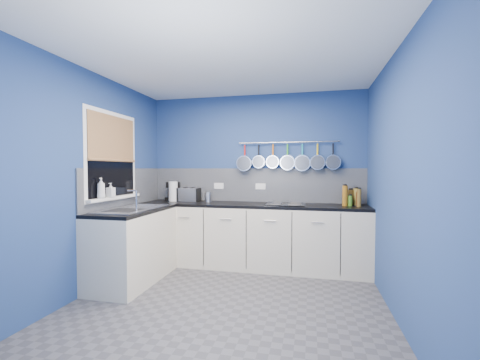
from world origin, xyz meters
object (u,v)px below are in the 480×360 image
at_px(coffee_maker, 173,191).
at_px(soap_bottle_a, 101,188).
at_px(soap_bottle_b, 111,190).
at_px(toaster, 189,195).
at_px(hob, 286,204).
at_px(paper_towel, 173,191).
at_px(canister, 208,197).

bearing_deg(coffee_maker, soap_bottle_a, -85.11).
relative_size(soap_bottle_b, toaster, 0.55).
distance_m(toaster, hob, 1.49).
bearing_deg(paper_towel, hob, -2.35).
distance_m(coffee_maker, toaster, 0.28).
xyz_separation_m(soap_bottle_a, toaster, (0.55, 1.30, -0.17)).
height_order(soap_bottle_a, canister, soap_bottle_a).
distance_m(soap_bottle_b, hob, 2.27).
bearing_deg(soap_bottle_a, soap_bottle_b, 90.00).
xyz_separation_m(soap_bottle_b, canister, (0.87, 1.08, -0.16)).
bearing_deg(hob, toaster, 174.74).
relative_size(soap_bottle_a, soap_bottle_b, 1.39).
distance_m(soap_bottle_a, coffee_maker, 1.35).
bearing_deg(soap_bottle_a, hob, 29.95).
height_order(coffee_maker, hob, coffee_maker).
bearing_deg(soap_bottle_a, toaster, 67.19).
distance_m(paper_towel, hob, 1.72).
distance_m(soap_bottle_a, paper_towel, 1.28).
distance_m(soap_bottle_b, coffee_maker, 1.18).
bearing_deg(canister, paper_towel, -178.01).
bearing_deg(soap_bottle_b, paper_towel, 73.28).
bearing_deg(hob, canister, 175.59).
bearing_deg(soap_bottle_b, hob, 26.06).
relative_size(toaster, canister, 2.16).
relative_size(paper_towel, toaster, 0.96).
height_order(soap_bottle_a, coffee_maker, soap_bottle_a).
distance_m(paper_towel, toaster, 0.24).
height_order(soap_bottle_a, paper_towel, soap_bottle_a).
bearing_deg(canister, coffee_maker, 174.29).
relative_size(soap_bottle_b, paper_towel, 0.57).
xyz_separation_m(paper_towel, toaster, (0.23, 0.07, -0.05)).
bearing_deg(paper_towel, coffee_maker, 121.12).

